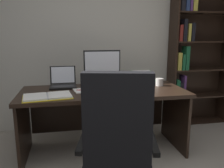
% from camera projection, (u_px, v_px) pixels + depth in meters
% --- Properties ---
extents(wall_back, '(5.39, 0.12, 2.71)m').
position_uv_depth(wall_back, '(99.00, 34.00, 3.31)').
color(wall_back, beige).
rests_on(wall_back, ground).
extents(desk, '(1.82, 0.75, 0.74)m').
position_uv_depth(desk, '(103.00, 105.00, 2.69)').
color(desk, black).
rests_on(desk, ground).
extents(bookshelf, '(0.92, 0.28, 2.07)m').
position_uv_depth(bookshelf, '(193.00, 55.00, 3.43)').
color(bookshelf, black).
rests_on(bookshelf, ground).
extents(office_chair, '(0.68, 0.60, 1.11)m').
position_uv_depth(office_chair, '(117.00, 153.00, 1.74)').
color(office_chair, black).
rests_on(office_chair, ground).
extents(monitor, '(0.44, 0.16, 0.42)m').
position_uv_depth(monitor, '(102.00, 68.00, 2.77)').
color(monitor, black).
rests_on(monitor, desk).
extents(laptop, '(0.30, 0.28, 0.23)m').
position_uv_depth(laptop, '(63.00, 83.00, 2.72)').
color(laptop, black).
rests_on(laptop, desk).
extents(keyboard, '(0.42, 0.15, 0.02)m').
position_uv_depth(keyboard, '(108.00, 92.00, 2.43)').
color(keyboard, black).
rests_on(keyboard, desk).
extents(computer_mouse, '(0.06, 0.10, 0.04)m').
position_uv_depth(computer_mouse, '(135.00, 90.00, 2.49)').
color(computer_mouse, black).
rests_on(computer_mouse, desk).
extents(reading_stand_with_book, '(0.27, 0.29, 0.14)m').
position_uv_depth(reading_stand_with_book, '(144.00, 77.00, 2.97)').
color(reading_stand_with_book, black).
rests_on(reading_stand_with_book, desk).
extents(open_binder, '(0.50, 0.34, 0.02)m').
position_uv_depth(open_binder, '(48.00, 96.00, 2.27)').
color(open_binder, yellow).
rests_on(open_binder, desk).
extents(notepad, '(0.18, 0.23, 0.01)m').
position_uv_depth(notepad, '(81.00, 91.00, 2.53)').
color(notepad, silver).
rests_on(notepad, desk).
extents(pen, '(0.14, 0.02, 0.01)m').
position_uv_depth(pen, '(83.00, 90.00, 2.53)').
color(pen, maroon).
rests_on(pen, notepad).
extents(coffee_mug, '(0.09, 0.09, 0.09)m').
position_uv_depth(coffee_mug, '(159.00, 82.00, 2.78)').
color(coffee_mug, silver).
rests_on(coffee_mug, desk).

